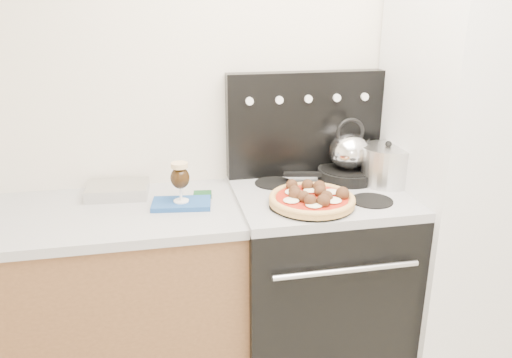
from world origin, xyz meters
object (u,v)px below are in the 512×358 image
object	(u,v)px
pizza	(312,198)
fridge	(465,177)
beer_glass	(180,182)
tea_kettle	(349,148)
skillet	(347,174)
stove_body	(316,285)
stock_pot	(386,166)
oven_mitt	(181,204)
base_cabinet	(77,311)
pizza_pan	(312,204)

from	to	relation	value
pizza	fridge	bearing A→B (deg)	8.61
beer_glass	tea_kettle	world-z (taller)	tea_kettle
skillet	tea_kettle	world-z (taller)	tea_kettle
stove_body	tea_kettle	xyz separation A→B (m)	(0.18, 0.14, 0.63)
stock_pot	stove_body	bearing A→B (deg)	-171.77
fridge	oven_mitt	size ratio (longest dim) A/B	7.66
base_cabinet	skillet	bearing A→B (deg)	5.13
pizza_pan	skillet	size ratio (longest dim) A/B	1.20
oven_mitt	pizza	bearing A→B (deg)	-16.07
stove_body	pizza_pan	world-z (taller)	pizza_pan
stove_body	pizza_pan	size ratio (longest dim) A/B	2.56
base_cabinet	tea_kettle	xyz separation A→B (m)	(1.29, 0.12, 0.64)
tea_kettle	fridge	bearing A→B (deg)	-28.75
stock_pot	fridge	bearing A→B (deg)	-11.34
base_cabinet	oven_mitt	world-z (taller)	oven_mitt
oven_mitt	skillet	distance (m)	0.81
beer_glass	pizza	bearing A→B (deg)	-16.07
tea_kettle	base_cabinet	bearing A→B (deg)	174.10
tea_kettle	stock_pot	distance (m)	0.19
oven_mitt	tea_kettle	world-z (taller)	tea_kettle
pizza	skillet	xyz separation A→B (m)	(0.27, 0.28, -0.01)
base_cabinet	beer_glass	bearing A→B (deg)	-1.83
oven_mitt	pizza_pan	bearing A→B (deg)	-16.07
base_cabinet	beer_glass	xyz separation A→B (m)	(0.48, -0.02, 0.58)
beer_glass	stock_pot	bearing A→B (deg)	2.32
pizza	skillet	world-z (taller)	pizza
skillet	beer_glass	bearing A→B (deg)	-170.74
stove_body	beer_glass	bearing A→B (deg)	179.12
tea_kettle	skillet	bearing A→B (deg)	0.00
base_cabinet	pizza	size ratio (longest dim) A/B	4.05
base_cabinet	stock_pot	size ratio (longest dim) A/B	6.21
oven_mitt	skillet	size ratio (longest dim) A/B	0.87
oven_mitt	beer_glass	bearing A→B (deg)	0.00
fridge	stock_pot	world-z (taller)	fridge
pizza	oven_mitt	bearing A→B (deg)	163.93
base_cabinet	tea_kettle	distance (m)	1.44
pizza_pan	pizza	size ratio (longest dim) A/B	0.96
pizza_pan	tea_kettle	distance (m)	0.42
pizza	skillet	size ratio (longest dim) A/B	1.25
tea_kettle	stock_pot	xyz separation A→B (m)	(0.15, -0.09, -0.07)
fridge	tea_kettle	size ratio (longest dim) A/B	9.15
skillet	tea_kettle	size ratio (longest dim) A/B	1.38
oven_mitt	pizza_pan	distance (m)	0.56
skillet	stock_pot	world-z (taller)	stock_pot
beer_glass	tea_kettle	xyz separation A→B (m)	(0.80, 0.13, 0.07)
pizza	tea_kettle	bearing A→B (deg)	46.60
skillet	stove_body	bearing A→B (deg)	-142.30
fridge	tea_kettle	world-z (taller)	fridge
fridge	pizza	size ratio (longest dim) A/B	5.30
oven_mitt	stock_pot	size ratio (longest dim) A/B	1.06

